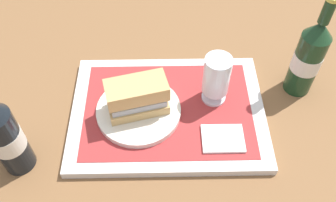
{
  "coord_description": "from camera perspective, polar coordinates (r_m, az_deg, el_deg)",
  "views": [
    {
      "loc": [
        -0.01,
        -0.5,
        0.69
      ],
      "look_at": [
        0.0,
        0.0,
        0.05
      ],
      "focal_mm": 39.19,
      "sensor_mm": 36.0,
      "label": 1
    }
  ],
  "objects": [
    {
      "name": "ground_plane",
      "position": [
        0.85,
        0.0,
        -2.08
      ],
      "size": [
        3.0,
        3.0,
        0.0
      ],
      "primitive_type": "plane",
      "color": "brown"
    },
    {
      "name": "tray",
      "position": [
        0.84,
        0.0,
        -1.68
      ],
      "size": [
        0.44,
        0.32,
        0.02
      ],
      "primitive_type": "cube",
      "color": "silver",
      "rests_on": "ground_plane"
    },
    {
      "name": "placemat",
      "position": [
        0.84,
        0.0,
        -1.25
      ],
      "size": [
        0.38,
        0.27,
        0.0
      ],
      "primitive_type": "cube",
      "color": "#9E2D2D",
      "rests_on": "tray"
    },
    {
      "name": "plate",
      "position": [
        0.83,
        -4.58,
        -1.53
      ],
      "size": [
        0.19,
        0.19,
        0.01
      ],
      "primitive_type": "cylinder",
      "color": "silver",
      "rests_on": "placemat"
    },
    {
      "name": "sandwich",
      "position": [
        0.79,
        -4.57,
        0.7
      ],
      "size": [
        0.14,
        0.09,
        0.08
      ],
      "rotation": [
        0.0,
        0.0,
        0.24
      ],
      "color": "tan",
      "rests_on": "plate"
    },
    {
      "name": "beer_glass",
      "position": [
        0.81,
        7.52,
        3.54
      ],
      "size": [
        0.06,
        0.06,
        0.12
      ],
      "color": "silver",
      "rests_on": "placemat"
    },
    {
      "name": "napkin_folded",
      "position": [
        0.8,
        8.53,
        -5.79
      ],
      "size": [
        0.09,
        0.07,
        0.01
      ],
      "primitive_type": "cube",
      "color": "white",
      "rests_on": "placemat"
    },
    {
      "name": "beer_bottle",
      "position": [
        0.89,
        21.0,
        6.42
      ],
      "size": [
        0.07,
        0.07,
        0.27
      ],
      "color": "#19381E",
      "rests_on": "ground_plane"
    },
    {
      "name": "second_bottle",
      "position": [
        0.76,
        -24.17,
        -4.9
      ],
      "size": [
        0.07,
        0.07,
        0.27
      ],
      "color": "black",
      "rests_on": "ground_plane"
    }
  ]
}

